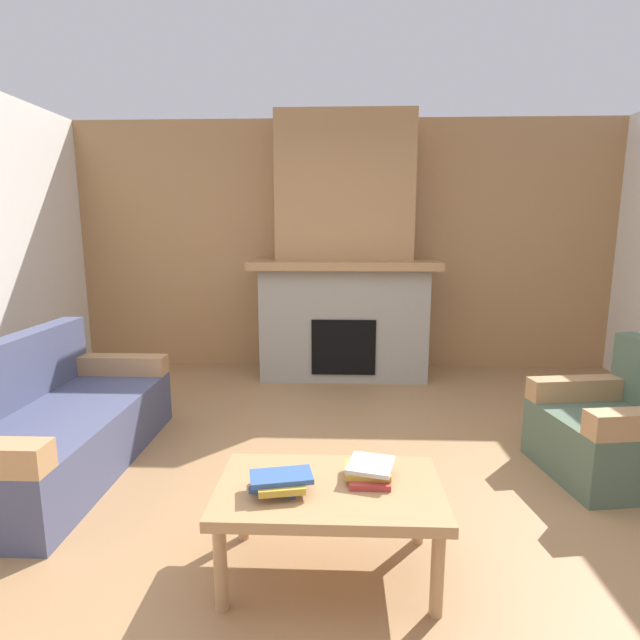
{
  "coord_description": "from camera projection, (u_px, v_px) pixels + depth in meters",
  "views": [
    {
      "loc": [
        -0.05,
        -2.62,
        1.55
      ],
      "look_at": [
        -0.19,
        0.92,
        0.9
      ],
      "focal_mm": 27.97,
      "sensor_mm": 36.0,
      "label": 1
    }
  ],
  "objects": [
    {
      "name": "coffee_table",
      "position": [
        329.0,
        497.0,
        2.22
      ],
      "size": [
        1.0,
        0.6,
        0.43
      ],
      "color": "tan",
      "rests_on": "ground"
    },
    {
      "name": "couch",
      "position": [
        51.0,
        427.0,
        3.23
      ],
      "size": [
        0.84,
        1.8,
        0.85
      ],
      "color": "#474C6B",
      "rests_on": "ground"
    },
    {
      "name": "wall_back_wood_panel",
      "position": [
        344.0,
        247.0,
        5.56
      ],
      "size": [
        6.0,
        0.12,
        2.7
      ],
      "primitive_type": "cube",
      "color": "#A87A4C",
      "rests_on": "ground"
    },
    {
      "name": "book_stack_near_edge",
      "position": [
        280.0,
        481.0,
        2.16
      ],
      "size": [
        0.29,
        0.25,
        0.08
      ],
      "color": "#335699",
      "rests_on": "coffee_table"
    },
    {
      "name": "ground",
      "position": [
        346.0,
        504.0,
        2.85
      ],
      "size": [
        9.0,
        9.0,
        0.0
      ],
      "primitive_type": "plane",
      "color": "#9E754C"
    },
    {
      "name": "armchair",
      "position": [
        618.0,
        431.0,
        3.14
      ],
      "size": [
        0.86,
        0.86,
        0.85
      ],
      "color": "#4C604C",
      "rests_on": "ground"
    },
    {
      "name": "fireplace",
      "position": [
        344.0,
        266.0,
        5.22
      ],
      "size": [
        1.9,
        0.82,
        2.7
      ],
      "color": "gray",
      "rests_on": "ground"
    },
    {
      "name": "book_stack_center",
      "position": [
        369.0,
        471.0,
        2.26
      ],
      "size": [
        0.24,
        0.25,
        0.07
      ],
      "color": "#B23833",
      "rests_on": "coffee_table"
    }
  ]
}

